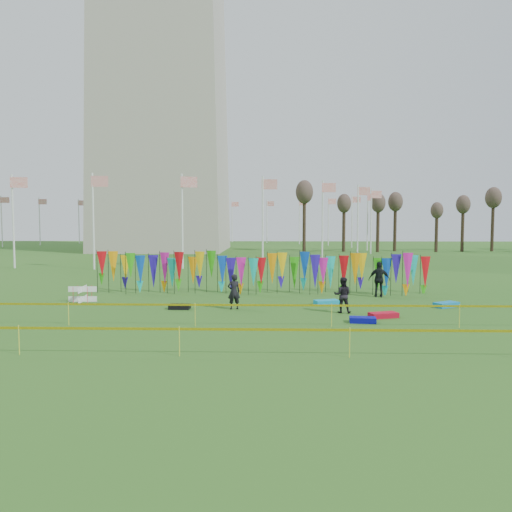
{
  "coord_description": "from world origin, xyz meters",
  "views": [
    {
      "loc": [
        0.74,
        -20.99,
        4.0
      ],
      "look_at": [
        -0.07,
        6.0,
        2.13
      ],
      "focal_mm": 35.0,
      "sensor_mm": 36.0,
      "label": 1
    }
  ],
  "objects_px": {
    "kite_bag_blue": "(363,320)",
    "kite_bag_turquoise": "(327,302)",
    "kite_bag_red": "(383,315)",
    "kite_bag_black": "(180,307)",
    "box_kite": "(83,294)",
    "person_right": "(379,279)",
    "kite_bag_teal": "(446,305)",
    "person_mid": "(343,295)",
    "person_left": "(234,292)"
  },
  "relations": [
    {
      "from": "box_kite",
      "to": "kite_bag_turquoise",
      "type": "relative_size",
      "value": 0.69
    },
    {
      "from": "box_kite",
      "to": "person_left",
      "type": "relative_size",
      "value": 0.49
    },
    {
      "from": "person_left",
      "to": "kite_bag_teal",
      "type": "xyz_separation_m",
      "value": [
        9.9,
        0.85,
        -0.69
      ]
    },
    {
      "from": "person_right",
      "to": "person_left",
      "type": "bearing_deg",
      "value": 36.44
    },
    {
      "from": "person_left",
      "to": "kite_bag_black",
      "type": "height_order",
      "value": "person_left"
    },
    {
      "from": "kite_bag_black",
      "to": "person_mid",
      "type": "bearing_deg",
      "value": -5.53
    },
    {
      "from": "person_right",
      "to": "kite_bag_red",
      "type": "relative_size",
      "value": 1.59
    },
    {
      "from": "kite_bag_turquoise",
      "to": "person_right",
      "type": "bearing_deg",
      "value": 40.19
    },
    {
      "from": "person_mid",
      "to": "kite_bag_teal",
      "type": "relative_size",
      "value": 1.32
    },
    {
      "from": "person_right",
      "to": "kite_bag_teal",
      "type": "xyz_separation_m",
      "value": [
        2.48,
        -3.04,
        -0.82
      ]
    },
    {
      "from": "box_kite",
      "to": "kite_bag_teal",
      "type": "relative_size",
      "value": 0.67
    },
    {
      "from": "kite_bag_blue",
      "to": "kite_bag_red",
      "type": "xyz_separation_m",
      "value": [
        1.05,
        1.04,
        0.0
      ]
    },
    {
      "from": "kite_bag_turquoise",
      "to": "kite_bag_red",
      "type": "bearing_deg",
      "value": -57.35
    },
    {
      "from": "person_left",
      "to": "kite_bag_black",
      "type": "bearing_deg",
      "value": -16.62
    },
    {
      "from": "kite_bag_black",
      "to": "kite_bag_teal",
      "type": "bearing_deg",
      "value": 4.14
    },
    {
      "from": "person_mid",
      "to": "kite_bag_red",
      "type": "height_order",
      "value": "person_mid"
    },
    {
      "from": "kite_bag_turquoise",
      "to": "kite_bag_red",
      "type": "distance_m",
      "value": 3.72
    },
    {
      "from": "person_mid",
      "to": "person_left",
      "type": "bearing_deg",
      "value": 0.09
    },
    {
      "from": "kite_bag_red",
      "to": "kite_bag_black",
      "type": "relative_size",
      "value": 1.25
    },
    {
      "from": "person_left",
      "to": "kite_bag_red",
      "type": "bearing_deg",
      "value": 146.31
    },
    {
      "from": "person_right",
      "to": "box_kite",
      "type": "bearing_deg",
      "value": 16.7
    },
    {
      "from": "box_kite",
      "to": "person_right",
      "type": "relative_size",
      "value": 0.42
    },
    {
      "from": "box_kite",
      "to": "kite_bag_blue",
      "type": "relative_size",
      "value": 0.78
    },
    {
      "from": "box_kite",
      "to": "kite_bag_turquoise",
      "type": "xyz_separation_m",
      "value": [
        12.04,
        -0.48,
        -0.28
      ]
    },
    {
      "from": "person_left",
      "to": "kite_bag_turquoise",
      "type": "relative_size",
      "value": 1.39
    },
    {
      "from": "person_mid",
      "to": "person_right",
      "type": "distance_m",
      "value": 5.32
    },
    {
      "from": "kite_bag_red",
      "to": "kite_bag_black",
      "type": "height_order",
      "value": "kite_bag_black"
    },
    {
      "from": "kite_bag_blue",
      "to": "kite_bag_red",
      "type": "height_order",
      "value": "kite_bag_red"
    },
    {
      "from": "kite_bag_black",
      "to": "box_kite",
      "type": "bearing_deg",
      "value": 160.48
    },
    {
      "from": "kite_bag_blue",
      "to": "kite_bag_turquoise",
      "type": "bearing_deg",
      "value": 102.92
    },
    {
      "from": "box_kite",
      "to": "person_mid",
      "type": "height_order",
      "value": "person_mid"
    },
    {
      "from": "person_left",
      "to": "person_mid",
      "type": "xyz_separation_m",
      "value": [
        4.83,
        -0.76,
        -0.02
      ]
    },
    {
      "from": "kite_bag_turquoise",
      "to": "kite_bag_black",
      "type": "xyz_separation_m",
      "value": [
        -6.86,
        -1.35,
        -0.01
      ]
    },
    {
      "from": "person_right",
      "to": "kite_bag_red",
      "type": "distance_m",
      "value": 5.87
    },
    {
      "from": "box_kite",
      "to": "kite_bag_blue",
      "type": "height_order",
      "value": "box_kite"
    },
    {
      "from": "person_mid",
      "to": "kite_bag_blue",
      "type": "relative_size",
      "value": 1.54
    },
    {
      "from": "person_right",
      "to": "kite_bag_black",
      "type": "height_order",
      "value": "person_right"
    },
    {
      "from": "kite_bag_blue",
      "to": "person_mid",
      "type": "bearing_deg",
      "value": 103.32
    },
    {
      "from": "person_left",
      "to": "kite_bag_turquoise",
      "type": "bearing_deg",
      "value": 178.97
    },
    {
      "from": "person_left",
      "to": "kite_bag_turquoise",
      "type": "height_order",
      "value": "person_left"
    },
    {
      "from": "person_left",
      "to": "kite_bag_black",
      "type": "distance_m",
      "value": 2.58
    },
    {
      "from": "kite_bag_red",
      "to": "person_left",
      "type": "bearing_deg",
      "value": 164.01
    },
    {
      "from": "person_mid",
      "to": "kite_bag_turquoise",
      "type": "height_order",
      "value": "person_mid"
    },
    {
      "from": "kite_bag_black",
      "to": "kite_bag_teal",
      "type": "height_order",
      "value": "kite_bag_teal"
    },
    {
      "from": "person_left",
      "to": "person_right",
      "type": "height_order",
      "value": "person_right"
    },
    {
      "from": "person_mid",
      "to": "kite_bag_red",
      "type": "bearing_deg",
      "value": 154.34
    },
    {
      "from": "person_right",
      "to": "kite_bag_teal",
      "type": "relative_size",
      "value": 1.58
    },
    {
      "from": "person_mid",
      "to": "kite_bag_teal",
      "type": "distance_m",
      "value": 5.37
    },
    {
      "from": "kite_bag_red",
      "to": "person_mid",
      "type": "bearing_deg",
      "value": 145.35
    },
    {
      "from": "person_left",
      "to": "person_right",
      "type": "distance_m",
      "value": 8.38
    }
  ]
}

